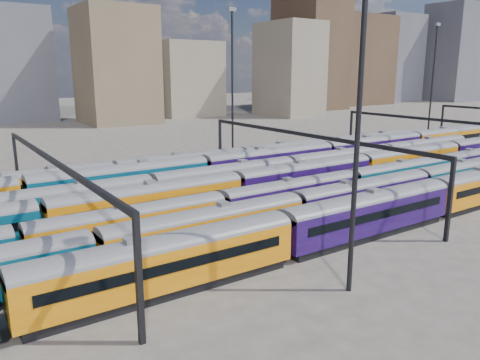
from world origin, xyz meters
TOP-DOWN VIEW (x-y plane):
  - ground at (0.00, 0.00)m, footprint 500.00×500.00m
  - rake_0 at (4.97, -15.00)m, footprint 146.78×3.07m
  - rake_1 at (0.06, -10.00)m, footprint 116.84×2.85m
  - rake_2 at (4.00, -5.00)m, footprint 92.75×2.72m
  - rake_3 at (-0.21, 0.00)m, footprint 125.86×3.07m
  - rake_4 at (1.63, 5.00)m, footprint 100.68×2.95m
  - rake_5 at (12.43, 10.00)m, footprint 156.15×3.26m
  - rake_6 at (0.76, 15.00)m, footprint 100.28×2.94m
  - gantry_1 at (-20.00, 0.00)m, footprint 0.35×40.35m
  - gantry_2 at (10.00, 0.00)m, footprint 0.35×40.35m
  - gantry_3 at (40.00, 0.00)m, footprint 0.35×40.35m
  - mast_2 at (-5.00, -22.00)m, footprint 1.40×0.50m
  - mast_3 at (15.00, 24.00)m, footprint 1.40×0.50m
  - mast_5 at (65.00, 20.00)m, footprint 1.40×0.50m
  - skyline at (104.75, 105.73)m, footprint 399.22×60.48m

SIDE VIEW (x-z plane):
  - ground at x=0.00m, z-range 0.00..0.00m
  - rake_2 at x=4.00m, z-range 0.11..4.68m
  - rake_1 at x=0.06m, z-range 0.12..4.91m
  - rake_6 at x=0.76m, z-range 0.12..5.07m
  - rake_4 at x=1.63m, z-range 0.12..5.09m
  - rake_0 at x=4.97m, z-range 0.13..5.29m
  - rake_3 at x=-0.21m, z-range 0.13..5.30m
  - rake_5 at x=12.43m, z-range 0.14..5.64m
  - gantry_1 at x=-20.00m, z-range 2.78..10.80m
  - gantry_2 at x=10.00m, z-range 2.78..10.80m
  - gantry_3 at x=40.00m, z-range 2.78..10.80m
  - mast_2 at x=-5.00m, z-range 1.17..26.77m
  - mast_3 at x=15.00m, z-range 1.17..26.77m
  - mast_5 at x=65.00m, z-range 1.17..26.77m
  - skyline at x=104.75m, z-range -4.18..45.85m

